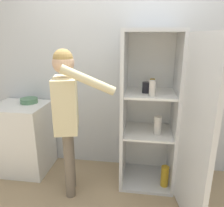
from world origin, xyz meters
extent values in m
cube|color=silver|center=(0.00, 0.98, 1.27)|extent=(7.00, 0.06, 2.55)
cube|color=silver|center=(0.30, 0.64, 0.02)|extent=(0.60, 0.57, 0.04)
cube|color=silver|center=(0.30, 0.64, 1.74)|extent=(0.60, 0.57, 0.04)
cube|color=white|center=(0.30, 0.91, 0.88)|extent=(0.60, 0.03, 1.69)
cube|color=silver|center=(0.02, 0.64, 0.88)|extent=(0.04, 0.57, 1.69)
cube|color=silver|center=(0.59, 0.64, 0.88)|extent=(0.03, 0.57, 1.69)
cube|color=white|center=(0.30, 0.64, 0.63)|extent=(0.53, 0.50, 0.02)
cube|color=white|center=(0.30, 0.64, 1.09)|extent=(0.53, 0.50, 0.02)
cube|color=silver|center=(0.68, 0.07, 0.88)|extent=(0.16, 0.60, 1.69)
cylinder|color=#B78C1E|center=(0.51, 0.50, 0.16)|extent=(0.09, 0.09, 0.25)
cylinder|color=beige|center=(0.40, 0.58, 0.75)|extent=(0.08, 0.08, 0.21)
cylinder|color=beige|center=(0.32, 0.48, 1.18)|extent=(0.07, 0.07, 0.16)
cylinder|color=black|center=(0.26, 0.62, 1.16)|extent=(0.09, 0.09, 0.12)
cylinder|color=#B78C1E|center=(0.33, 0.79, 1.16)|extent=(0.06, 0.06, 0.12)
cylinder|color=#726656|center=(-0.56, 0.39, 0.38)|extent=(0.10, 0.10, 0.76)
cylinder|color=#726656|center=(-0.52, 0.23, 0.38)|extent=(0.10, 0.10, 0.76)
cube|color=beige|center=(-0.54, 0.31, 1.04)|extent=(0.32, 0.44, 0.54)
sphere|color=#DBAD89|center=(-0.54, 0.31, 1.44)|extent=(0.21, 0.21, 0.21)
sphere|color=#AD894C|center=(-0.54, 0.31, 1.48)|extent=(0.19, 0.19, 0.19)
cylinder|color=beige|center=(-0.59, 0.52, 1.01)|extent=(0.08, 0.08, 0.51)
cylinder|color=beige|center=(-0.26, 0.15, 1.31)|extent=(0.50, 0.20, 0.29)
cube|color=white|center=(-1.27, 0.65, 0.44)|extent=(0.65, 0.55, 0.88)
cylinder|color=#517F5B|center=(-1.19, 0.76, 0.91)|extent=(0.21, 0.21, 0.06)
camera|label=1|loc=(0.23, -1.70, 1.68)|focal=35.00mm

